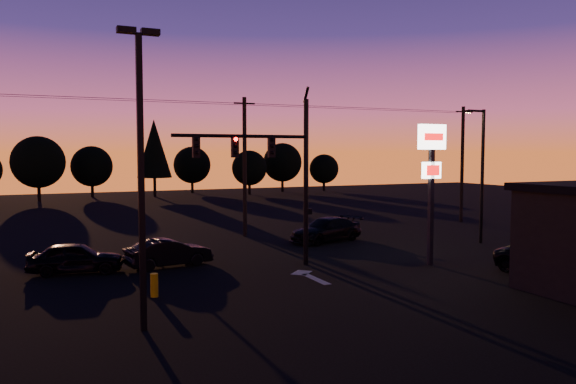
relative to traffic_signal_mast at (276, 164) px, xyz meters
name	(u,v)px	position (x,y,z in m)	size (l,w,h in m)	color
ground	(316,285)	(0.10, -3.99, -4.94)	(120.00, 120.00, 0.00)	black
lane_arrow	(309,276)	(0.60, -2.33, -4.93)	(1.20, 3.10, 0.01)	beige
traffic_signal_mast	(276,164)	(0.00, 0.00, 0.00)	(6.79, 0.52, 8.58)	black
secondary_signal	(142,199)	(-4.90, 7.49, -2.07)	(0.30, 0.31, 4.35)	black
parking_lot_light	(141,159)	(-7.40, -6.99, 0.33)	(1.25, 0.30, 9.14)	black
pylon_sign	(432,164)	(7.10, -2.49, -0.02)	(1.50, 0.28, 6.80)	black
streetlight	(481,170)	(14.01, 1.51, -0.52)	(1.55, 0.35, 8.00)	black
utility_pole_1	(245,166)	(2.10, 10.01, -0.34)	(1.40, 0.26, 9.00)	black
utility_pole_2	(462,163)	(20.10, 10.01, -0.34)	(1.40, 0.26, 9.00)	black
power_wires	(244,104)	(2.10, 10.01, 3.63)	(36.00, 1.22, 0.07)	black
bollard	(154,285)	(-6.32, -3.10, -4.49)	(0.30, 0.30, 0.90)	#D3B106
tree_2	(38,162)	(-9.90, 44.01, -0.57)	(5.77, 5.78, 7.26)	black
tree_3	(92,166)	(-3.90, 48.01, -1.19)	(4.95, 4.95, 6.22)	black
tree_4	(154,148)	(3.10, 45.01, 0.99)	(4.18, 4.18, 9.50)	black
tree_5	(192,165)	(9.10, 50.01, -1.19)	(4.95, 4.95, 6.22)	black
tree_6	(249,168)	(15.10, 44.01, -1.50)	(4.54, 4.54, 5.71)	black
tree_7	(282,162)	(21.10, 47.01, -0.88)	(5.36, 5.36, 6.74)	black
tree_8	(324,169)	(27.10, 46.01, -1.82)	(4.12, 4.12, 5.19)	black
car_left	(76,258)	(-8.73, 2.60, -4.23)	(1.67, 4.14, 1.41)	black
car_mid	(169,253)	(-4.58, 2.31, -4.27)	(1.42, 4.07, 1.34)	black
car_right	(326,230)	(5.87, 5.87, -4.21)	(2.03, 5.00, 1.45)	black
suv_parked	(554,259)	(10.77, -6.52, -4.25)	(2.28, 4.95, 1.37)	black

